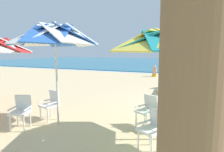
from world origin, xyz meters
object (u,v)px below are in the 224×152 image
plastic_chair_4 (51,103)px  beachgoer_seated (155,73)px  cooler_box (167,121)px  beach_umbrella_0 (164,42)px  beach_umbrella_1 (55,36)px  plastic_chair_3 (21,110)px  plastic_chair_1 (174,111)px  sun_lounger_2 (166,86)px  sun_lounger_1 (186,87)px  plastic_chair_2 (148,109)px  plastic_chair_0 (153,127)px

plastic_chair_4 → beachgoer_seated: beachgoer_seated is taller
cooler_box → beach_umbrella_0: bearing=-92.8°
beach_umbrella_1 → plastic_chair_3: 2.11m
plastic_chair_1 → cooler_box: size_ratio=1.73×
sun_lounger_2 → beach_umbrella_1: bearing=-109.8°
beach_umbrella_1 → sun_lounger_1: beach_umbrella_1 is taller
plastic_chair_2 → beachgoer_seated: bearing=100.0°
plastic_chair_2 → plastic_chair_3: same height
plastic_chair_0 → plastic_chair_4: bearing=169.4°
plastic_chair_3 → beachgoer_seated: bearing=84.4°
plastic_chair_1 → plastic_chair_3: 3.94m
beach_umbrella_0 → beachgoer_seated: bearing=101.8°
plastic_chair_0 → beachgoer_seated: 11.88m
plastic_chair_0 → sun_lounger_2: plastic_chair_0 is taller
plastic_chair_2 → plastic_chair_3: bearing=-155.6°
sun_lounger_2 → beachgoer_seated: beachgoer_seated is taller
beach_umbrella_1 → beachgoer_seated: bearing=87.9°
plastic_chair_1 → cooler_box: plastic_chair_1 is taller
beach_umbrella_0 → beachgoer_seated: 11.51m
plastic_chair_3 → sun_lounger_1: (3.76, 6.50, -0.22)m
plastic_chair_4 → beachgoer_seated: size_ratio=0.94×
plastic_chair_1 → beach_umbrella_1: beach_umbrella_1 is taller
beach_umbrella_1 → sun_lounger_1: bearing=63.2°
plastic_chair_1 → plastic_chair_2: same height
plastic_chair_1 → sun_lounger_1: plastic_chair_1 is taller
sun_lounger_1 → plastic_chair_0: bearing=-93.3°
plastic_chair_0 → sun_lounger_2: bearing=95.4°
beach_umbrella_0 → sun_lounger_1: beach_umbrella_0 is taller
plastic_chair_0 → beachgoer_seated: size_ratio=0.94×
plastic_chair_1 → plastic_chair_3: (-3.67, -1.43, 0.00)m
plastic_chair_1 → beachgoer_seated: (-2.51, 10.48, -0.20)m
plastic_chair_1 → sun_lounger_1: size_ratio=0.40×
beach_umbrella_1 → cooler_box: 3.66m
beach_umbrella_1 → sun_lounger_2: 6.50m
plastic_chair_0 → plastic_chair_4: size_ratio=1.00×
beach_umbrella_0 → plastic_chair_3: beach_umbrella_0 is taller
plastic_chair_0 → plastic_chair_4: 3.19m
plastic_chair_3 → beachgoer_seated: 11.96m
sun_lounger_2 → cooler_box: size_ratio=4.37×
plastic_chair_1 → plastic_chair_4: bearing=-169.9°
plastic_chair_2 → plastic_chair_4: 2.81m
plastic_chair_3 → sun_lounger_1: bearing=59.9°
plastic_chair_4 → cooler_box: (3.24, 0.68, -0.30)m
plastic_chair_3 → sun_lounger_2: size_ratio=0.40×
plastic_chair_1 → plastic_chair_2: (-0.65, -0.06, 0.00)m
sun_lounger_2 → plastic_chair_0: bearing=-84.6°
beach_umbrella_0 → plastic_chair_0: size_ratio=2.94×
beach_umbrella_0 → sun_lounger_2: size_ratio=1.16×
sun_lounger_2 → plastic_chair_4: bearing=-115.0°
plastic_chair_4 → beachgoer_seated: (0.89, 11.08, -0.20)m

